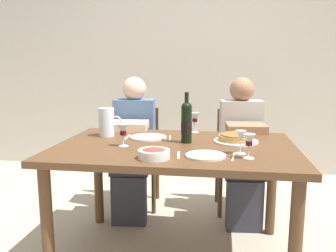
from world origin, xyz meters
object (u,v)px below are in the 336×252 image
object	(u,v)px
wine_bottle	(186,122)
dinner_plate_left_setting	(148,137)
salad_bowl	(154,153)
chair_right	(238,153)
water_pitcher	(107,124)
wine_glass_right_diner	(195,118)
wine_glass_spare	(249,141)
chair_left	(138,150)
dinner_plate_right_setting	(206,156)
baked_tart	(236,138)
dining_table	(175,159)
diner_right	(242,145)
wine_glass_centre	(241,137)
diner_left	(133,143)
wine_glass_left_diner	(123,131)

from	to	relation	value
wine_bottle	dinner_plate_left_setting	xyz separation A→B (m)	(-0.27, 0.10, -0.13)
salad_bowl	chair_right	distance (m)	1.38
water_pitcher	wine_glass_right_diner	size ratio (longest dim) A/B	1.34
wine_glass_spare	chair_left	distance (m)	1.50
dinner_plate_right_setting	chair_right	bearing A→B (deg)	78.43
baked_tart	salad_bowl	size ratio (longest dim) A/B	1.68
dining_table	diner_right	bearing A→B (deg)	55.85
dining_table	salad_bowl	distance (m)	0.37
salad_bowl	chair_right	size ratio (longest dim) A/B	0.20
wine_glass_spare	baked_tart	bearing A→B (deg)	97.03
wine_glass_right_diner	wine_glass_centre	distance (m)	0.67
chair_right	wine_glass_right_diner	bearing A→B (deg)	49.22
salad_bowl	dinner_plate_left_setting	bearing A→B (deg)	105.04
chair_left	chair_right	xyz separation A→B (m)	(0.90, 0.03, 0.00)
baked_tart	wine_glass_right_diner	distance (m)	0.42
dining_table	dinner_plate_left_setting	distance (m)	0.29
diner_right	dinner_plate_right_setting	bearing A→B (deg)	69.84
wine_glass_spare	chair_left	world-z (taller)	wine_glass_spare
diner_left	wine_glass_centre	bearing A→B (deg)	130.76
water_pitcher	dinner_plate_right_setting	world-z (taller)	water_pitcher
wine_glass_centre	water_pitcher	bearing A→B (deg)	157.56
diner_right	wine_glass_right_diner	bearing A→B (deg)	29.22
wine_glass_right_diner	diner_left	world-z (taller)	diner_left
wine_glass_left_diner	wine_glass_right_diner	size ratio (longest dim) A/B	0.94
dining_table	diner_left	bearing A→B (deg)	124.21
wine_glass_left_diner	wine_glass_centre	size ratio (longest dim) A/B	1.03
wine_bottle	water_pitcher	bearing A→B (deg)	167.61
dining_table	chair_right	distance (m)	1.03
wine_glass_spare	chair_right	world-z (taller)	wine_glass_spare
dining_table	chair_right	size ratio (longest dim) A/B	1.72
wine_bottle	wine_glass_left_diner	bearing A→B (deg)	-156.91
dining_table	wine_glass_spare	world-z (taller)	wine_glass_spare
wine_glass_left_diner	wine_glass_centre	xyz separation A→B (m)	(0.71, -0.09, -0.00)
water_pitcher	wine_glass_left_diner	distance (m)	0.35
wine_glass_right_diner	water_pitcher	bearing A→B (deg)	-159.70
wine_glass_right_diner	dinner_plate_left_setting	xyz separation A→B (m)	(-0.30, -0.25, -0.10)
baked_tart	diner_right	size ratio (longest dim) A/B	0.25
diner_right	chair_right	bearing A→B (deg)	-90.82
wine_bottle	wine_glass_spare	xyz separation A→B (m)	(0.37, -0.34, -0.04)
salad_bowl	diner_right	world-z (taller)	diner_right
diner_left	wine_glass_left_diner	bearing A→B (deg)	95.03
wine_bottle	chair_left	bearing A→B (deg)	122.88
wine_glass_left_diner	diner_right	distance (m)	1.11
dining_table	water_pitcher	bearing A→B (deg)	158.26
wine_glass_centre	chair_left	distance (m)	1.40
baked_tart	water_pitcher	bearing A→B (deg)	176.05
dinner_plate_left_setting	diner_left	world-z (taller)	diner_left
dinner_plate_left_setting	diner_right	world-z (taller)	diner_right
wine_bottle	wine_glass_right_diner	distance (m)	0.35
baked_tart	diner_right	xyz separation A→B (m)	(0.08, 0.53, -0.17)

